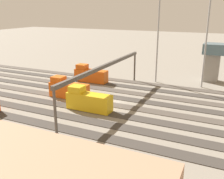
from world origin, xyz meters
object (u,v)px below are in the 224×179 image
object	(u,v)px
train_on_track_1	(90,75)
signal_gantry	(106,68)
control_tower	(213,59)
light_mast_2	(159,15)
light_mast_0	(209,18)
train_on_track_4	(68,89)
train_on_track_5	(88,101)

from	to	relation	value
train_on_track_1	signal_gantry	world-z (taller)	signal_gantry
train_on_track_1	control_tower	xyz separation A→B (m)	(-32.65, -16.17, 4.54)
light_mast_2	light_mast_0	bearing A→B (deg)	-179.85
train_on_track_4	control_tower	bearing A→B (deg)	-134.23
signal_gantry	train_on_track_4	bearing A→B (deg)	15.39
train_on_track_5	train_on_track_4	bearing A→B (deg)	-30.40
train_on_track_5	control_tower	bearing A→B (deg)	-121.11
control_tower	train_on_track_5	bearing A→B (deg)	58.89
train_on_track_5	light_mast_0	xyz separation A→B (m)	(-20.11, -28.24, 16.59)
train_on_track_5	control_tower	xyz separation A→B (m)	(-21.82, -36.17, 4.54)
train_on_track_4	light_mast_0	world-z (taller)	light_mast_0
train_on_track_1	control_tower	world-z (taller)	control_tower
train_on_track_1	signal_gantry	bearing A→B (deg)	132.35
train_on_track_1	signal_gantry	distance (m)	17.81
control_tower	train_on_track_4	bearing A→B (deg)	45.77
light_mast_0	signal_gantry	size ratio (longest dim) A/B	0.75
train_on_track_4	train_on_track_1	distance (m)	15.18
train_on_track_4	control_tower	size ratio (longest dim) A/B	0.88
train_on_track_4	light_mast_0	bearing A→B (deg)	-140.94
control_tower	signal_gantry	bearing A→B (deg)	53.44
signal_gantry	control_tower	bearing A→B (deg)	-126.56
train_on_track_5	train_on_track_4	distance (m)	9.88
control_tower	light_mast_2	bearing A→B (deg)	28.18
train_on_track_1	light_mast_2	xyz separation A→B (m)	(-17.79, -8.20, 17.11)
light_mast_0	control_tower	bearing A→B (deg)	-102.17
signal_gantry	light_mast_2	bearing A→B (deg)	-107.17
light_mast_0	signal_gantry	bearing A→B (deg)	46.69
train_on_track_5	control_tower	distance (m)	42.48
train_on_track_5	train_on_track_1	xyz separation A→B (m)	(10.83, -20.00, 0.00)
train_on_track_1	light_mast_2	world-z (taller)	light_mast_2
train_on_track_4	light_mast_2	distance (m)	32.72
train_on_track_5	light_mast_0	world-z (taller)	light_mast_0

